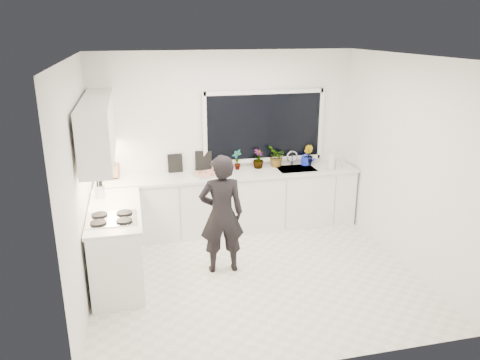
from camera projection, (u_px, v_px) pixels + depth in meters
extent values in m
cube|color=beige|center=(254.00, 275.00, 5.99)|extent=(4.00, 3.50, 0.02)
cube|color=white|center=(226.00, 141.00, 7.19)|extent=(4.00, 0.02, 2.70)
cube|color=white|center=(78.00, 186.00, 5.13)|extent=(0.02, 3.50, 2.70)
cube|color=white|center=(406.00, 163.00, 6.00)|extent=(0.02, 3.50, 2.70)
cube|color=white|center=(256.00, 56.00, 5.14)|extent=(4.00, 3.50, 0.02)
cube|color=black|center=(264.00, 126.00, 7.23)|extent=(1.80, 0.02, 1.00)
cube|color=white|center=(230.00, 203.00, 7.19)|extent=(3.92, 0.58, 0.88)
cube|color=white|center=(117.00, 244.00, 5.81)|extent=(0.58, 1.60, 0.88)
cube|color=silver|center=(230.00, 174.00, 7.04)|extent=(3.94, 0.62, 0.04)
cube|color=silver|center=(114.00, 210.00, 5.66)|extent=(0.62, 1.60, 0.04)
cube|color=white|center=(98.00, 128.00, 5.67)|extent=(0.34, 2.10, 0.70)
cube|color=silver|center=(296.00, 172.00, 7.28)|extent=(0.58, 0.42, 0.14)
cylinder|color=silver|center=(292.00, 158.00, 7.42)|extent=(0.03, 0.03, 0.22)
cube|color=black|center=(112.00, 218.00, 5.33)|extent=(0.56, 0.48, 0.03)
imported|color=black|center=(222.00, 214.00, 5.86)|extent=(0.58, 0.40, 1.55)
cube|color=#B0B0B4|center=(210.00, 174.00, 6.94)|extent=(0.55, 0.47, 0.03)
cube|color=#B33C17|center=(210.00, 173.00, 6.93)|extent=(0.50, 0.42, 0.01)
cylinder|color=#1525CD|center=(306.00, 161.00, 7.44)|extent=(0.17, 0.17, 0.13)
cylinder|color=silver|center=(104.00, 171.00, 6.70)|extent=(0.15, 0.15, 0.26)
cube|color=#967046|center=(114.00, 171.00, 6.77)|extent=(0.15, 0.13, 0.22)
cylinder|color=silver|center=(100.00, 191.00, 6.01)|extent=(0.17, 0.17, 0.16)
cube|color=black|center=(175.00, 163.00, 7.04)|extent=(0.22, 0.03, 0.28)
cube|color=black|center=(203.00, 161.00, 7.13)|extent=(0.25, 0.07, 0.30)
imported|color=#26662D|center=(237.00, 160.00, 7.17)|extent=(0.17, 0.20, 0.31)
imported|color=#26662D|center=(258.00, 159.00, 7.24)|extent=(0.24, 0.24, 0.30)
imported|color=#26662D|center=(277.00, 157.00, 7.30)|extent=(0.33, 0.35, 0.33)
imported|color=#26662D|center=(308.00, 155.00, 7.42)|extent=(0.16, 0.19, 0.31)
imported|color=#D8BF66|center=(332.00, 159.00, 7.19)|extent=(0.17, 0.17, 0.31)
imported|color=#D8BF66|center=(337.00, 163.00, 7.23)|extent=(0.11, 0.11, 0.19)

